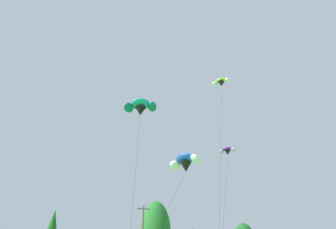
% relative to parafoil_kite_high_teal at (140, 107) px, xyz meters
% --- Properties ---
extents(parafoil_kite_high_teal, '(3.76, 9.70, 16.87)m').
position_rel_parafoil_kite_high_teal_xyz_m(parafoil_kite_high_teal, '(0.00, 0.00, 0.00)').
color(parafoil_kite_high_teal, teal).
extents(parafoil_kite_mid_lime_white, '(6.48, 7.19, 21.57)m').
position_rel_parafoil_kite_high_teal_xyz_m(parafoil_kite_mid_lime_white, '(9.62, -0.44, 5.02)').
color(parafoil_kite_mid_lime_white, '#93D633').
extents(parafoil_kite_far_blue_white, '(8.17, 10.33, 11.43)m').
position_rel_parafoil_kite_high_teal_xyz_m(parafoil_kite_far_blue_white, '(4.81, -0.00, -5.50)').
color(parafoil_kite_far_blue_white, blue).
extents(parafoil_kite_low_purple, '(10.67, 14.43, 15.94)m').
position_rel_parafoil_kite_high_teal_xyz_m(parafoil_kite_low_purple, '(13.69, 6.70, -0.57)').
color(parafoil_kite_low_purple, purple).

